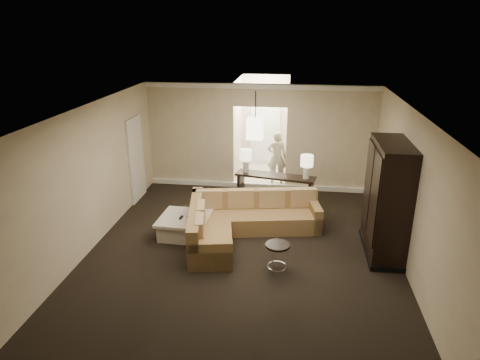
# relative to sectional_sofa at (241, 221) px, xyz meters

# --- Properties ---
(ground) EXTENTS (8.00, 8.00, 0.00)m
(ground) POSITION_rel_sectional_sofa_xyz_m (0.11, -1.12, -0.33)
(ground) COLOR black
(ground) RESTS_ON ground
(wall_back) EXTENTS (6.00, 0.04, 2.80)m
(wall_back) POSITION_rel_sectional_sofa_xyz_m (0.11, 2.88, 1.07)
(wall_back) COLOR #BFAA90
(wall_back) RESTS_ON ground
(wall_left) EXTENTS (0.04, 8.00, 2.80)m
(wall_left) POSITION_rel_sectional_sofa_xyz_m (-2.89, -1.12, 1.07)
(wall_left) COLOR #BFAA90
(wall_left) RESTS_ON ground
(wall_right) EXTENTS (0.04, 8.00, 2.80)m
(wall_right) POSITION_rel_sectional_sofa_xyz_m (3.11, -1.12, 1.07)
(wall_right) COLOR #BFAA90
(wall_right) RESTS_ON ground
(ceiling) EXTENTS (6.00, 8.00, 0.02)m
(ceiling) POSITION_rel_sectional_sofa_xyz_m (0.11, -1.12, 2.47)
(ceiling) COLOR silver
(ceiling) RESTS_ON wall_back
(crown_molding) EXTENTS (6.00, 0.10, 0.12)m
(crown_molding) POSITION_rel_sectional_sofa_xyz_m (0.11, 2.83, 2.40)
(crown_molding) COLOR white
(crown_molding) RESTS_ON wall_back
(baseboard) EXTENTS (6.00, 0.10, 0.12)m
(baseboard) POSITION_rel_sectional_sofa_xyz_m (0.11, 2.83, -0.27)
(baseboard) COLOR white
(baseboard) RESTS_ON ground
(side_door) EXTENTS (0.05, 0.90, 2.10)m
(side_door) POSITION_rel_sectional_sofa_xyz_m (-2.86, 1.68, 0.72)
(side_door) COLOR white
(side_door) RESTS_ON ground
(foyer) EXTENTS (1.44, 2.02, 2.80)m
(foyer) POSITION_rel_sectional_sofa_xyz_m (0.11, 4.23, 0.97)
(foyer) COLOR silver
(foyer) RESTS_ON ground
(sectional_sofa) EXTENTS (2.87, 2.55, 0.82)m
(sectional_sofa) POSITION_rel_sectional_sofa_xyz_m (0.00, 0.00, 0.00)
(sectional_sofa) COLOR brown
(sectional_sofa) RESTS_ON ground
(coffee_table) EXTENTS (1.07, 1.07, 0.43)m
(coffee_table) POSITION_rel_sectional_sofa_xyz_m (-1.20, -0.12, -0.12)
(coffee_table) COLOR beige
(coffee_table) RESTS_ON ground
(console_table) EXTENTS (1.99, 0.81, 0.75)m
(console_table) POSITION_rel_sectional_sofa_xyz_m (0.60, 1.79, 0.12)
(console_table) COLOR black
(console_table) RESTS_ON ground
(armoire) EXTENTS (0.66, 1.54, 2.22)m
(armoire) POSITION_rel_sectional_sofa_xyz_m (2.80, -0.32, 0.73)
(armoire) COLOR black
(armoire) RESTS_ON ground
(drink_table) EXTENTS (0.44, 0.44, 0.55)m
(drink_table) POSITION_rel_sectional_sofa_xyz_m (0.81, -1.29, 0.06)
(drink_table) COLOR black
(drink_table) RESTS_ON ground
(table_lamp_left) EXTENTS (0.30, 0.30, 0.57)m
(table_lamp_left) POSITION_rel_sectional_sofa_xyz_m (-0.14, 1.94, 0.81)
(table_lamp_left) COLOR silver
(table_lamp_left) RESTS_ON console_table
(table_lamp_right) EXTENTS (0.30, 0.30, 0.57)m
(table_lamp_right) POSITION_rel_sectional_sofa_xyz_m (1.34, 1.65, 0.81)
(table_lamp_right) COLOR silver
(table_lamp_right) RESTS_ON console_table
(pendant_light) EXTENTS (0.38, 0.38, 1.09)m
(pendant_light) POSITION_rel_sectional_sofa_xyz_m (0.11, 1.58, 1.62)
(pendant_light) COLOR black
(pendant_light) RESTS_ON ceiling
(person) EXTENTS (0.61, 0.42, 1.63)m
(person) POSITION_rel_sectional_sofa_xyz_m (0.56, 3.31, 0.49)
(person) COLOR beige
(person) RESTS_ON ground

